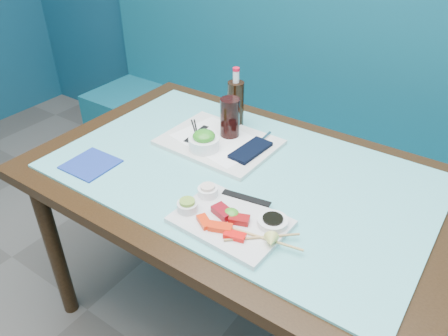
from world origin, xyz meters
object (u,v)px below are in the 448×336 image
Objects in this scene: cola_glass at (230,118)px; seaweed_bowl at (204,143)px; blue_napkin at (91,164)px; booth_bench at (328,157)px; cola_bottle_body at (236,104)px; dining_table at (240,193)px; serving_tray at (219,142)px; sashimi_plate at (231,222)px.

seaweed_bowl is at bearing -98.75° from cola_glass.
seaweed_bowl is 0.39m from blue_napkin.
booth_bench is 16.77× the size of cola_bottle_body.
dining_table is 3.53× the size of serving_tray.
sashimi_plate reaches higher than blue_napkin.
sashimi_plate is 0.77× the size of serving_tray.
booth_bench is 0.78m from cola_bottle_body.
sashimi_plate is at bearing -83.57° from booth_bench.
dining_table is 12.93× the size of seaweed_bowl.
serving_tray is (-0.16, 0.10, 0.10)m from dining_table.
serving_tray is at bearing -78.64° from cola_bottle_body.
dining_table is 7.82× the size of cola_bottle_body.
sashimi_plate is at bearing -57.78° from cola_bottle_body.
dining_table is 4.60× the size of sashimi_plate.
sashimi_plate is 0.48m from cola_glass.
booth_bench is 7.56× the size of serving_tray.
cola_glass is at bearing 81.37° from serving_tray.
booth_bench is at bearing 90.00° from dining_table.
dining_table is 0.21m from seaweed_bowl.
sashimi_plate is 2.81× the size of seaweed_bowl.
booth_bench reaches higher than seaweed_bowl.
cola_glass is (-0.15, -0.68, 0.47)m from booth_bench.
cola_bottle_body reaches higher than dining_table.
cola_glass is at bearing -102.20° from booth_bench.
sashimi_plate is at bearing -62.99° from dining_table.
cola_bottle_body is at bearing 64.52° from blue_napkin.
seaweed_bowl is 0.14m from cola_glass.
seaweed_bowl reaches higher than blue_napkin.
serving_tray is at bearing 82.41° from seaweed_bowl.
dining_table is at bearing -90.00° from booth_bench.
dining_table is at bearing 119.65° from sashimi_plate.
serving_tray is at bearing 147.75° from dining_table.
blue_napkin is (-0.27, -0.28, -0.03)m from seaweed_bowl.
dining_table is at bearing -30.57° from serving_tray.
cola_glass is at bearing 133.74° from dining_table.
blue_napkin is (-0.24, -0.51, -0.09)m from cola_bottle_body.
sashimi_plate is 0.39m from seaweed_bowl.
seaweed_bowl is 0.70× the size of blue_napkin.
sashimi_plate is 0.56m from blue_napkin.
dining_table is 0.36m from cola_bottle_body.
booth_bench is at bearing 77.80° from cola_glass.
cola_bottle_body is (-0.31, 0.49, 0.08)m from sashimi_plate.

